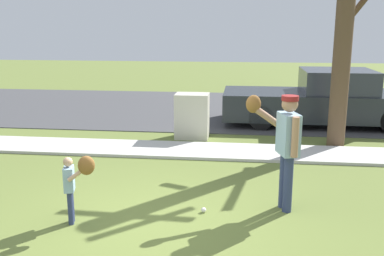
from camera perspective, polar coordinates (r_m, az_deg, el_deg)
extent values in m
plane|color=olive|center=(9.31, -0.85, -3.23)|extent=(48.00, 48.00, 0.00)
cube|color=beige|center=(9.39, -0.77, -2.88)|extent=(36.00, 1.20, 0.06)
cube|color=#424244|center=(14.24, 1.87, 2.58)|extent=(36.00, 6.80, 0.02)
cylinder|color=navy|center=(6.46, 12.38, -7.14)|extent=(0.13, 0.13, 0.84)
cylinder|color=navy|center=(6.60, 11.86, -6.65)|extent=(0.13, 0.13, 0.84)
cube|color=#8CADC6|center=(6.33, 12.43, -0.77)|extent=(0.33, 0.45, 0.60)
sphere|color=#A87A5B|center=(6.24, 12.62, 3.05)|extent=(0.23, 0.23, 0.23)
cylinder|color=maroon|center=(6.22, 12.66, 3.82)|extent=(0.24, 0.24, 0.07)
cylinder|color=#A87A5B|center=(6.10, 13.27, -1.17)|extent=(0.10, 0.10, 0.56)
cylinder|color=#A87A5B|center=(6.42, 9.63, 1.52)|extent=(0.52, 0.23, 0.40)
ellipsoid|color=brown|center=(6.33, 8.00, 3.11)|extent=(0.25, 0.19, 0.26)
cylinder|color=navy|center=(6.29, -15.44, -9.69)|extent=(0.07, 0.07, 0.47)
cylinder|color=navy|center=(6.21, -15.54, -10.02)|extent=(0.07, 0.07, 0.47)
cube|color=#8CADC6|center=(6.11, -15.72, -6.40)|extent=(0.18, 0.25, 0.33)
sphere|color=tan|center=(6.04, -15.86, -4.26)|extent=(0.13, 0.13, 0.13)
cylinder|color=tan|center=(6.24, -15.58, -5.89)|extent=(0.05, 0.05, 0.31)
cylinder|color=tan|center=(5.92, -14.60, -5.73)|extent=(0.29, 0.13, 0.22)
ellipsoid|color=brown|center=(5.88, -13.59, -4.76)|extent=(0.25, 0.19, 0.26)
sphere|color=white|center=(6.42, 1.53, -10.62)|extent=(0.07, 0.07, 0.07)
cube|color=beige|center=(10.42, 0.02, 1.58)|extent=(0.79, 0.58, 1.07)
cylinder|color=brown|center=(10.01, 19.19, 12.16)|extent=(0.38, 0.38, 5.15)
cube|color=#23282D|center=(12.33, 16.38, 2.91)|extent=(5.20, 1.95, 0.70)
cube|color=#2D333D|center=(12.30, 18.37, 5.83)|extent=(1.82, 1.79, 0.60)
cylinder|color=black|center=(11.35, 8.97, 1.38)|extent=(0.64, 0.22, 0.64)
cylinder|color=black|center=(13.05, 8.71, 2.92)|extent=(0.64, 0.22, 0.64)
cylinder|color=black|center=(13.55, 22.47, 2.45)|extent=(0.64, 0.22, 0.64)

